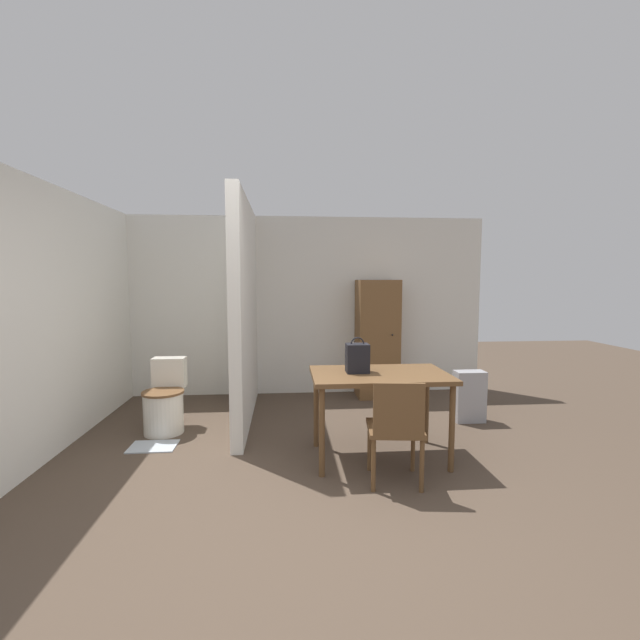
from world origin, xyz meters
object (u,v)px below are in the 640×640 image
wooden_chair (396,427)px  handbag (357,358)px  dining_table (380,382)px  wooden_cabinet (377,339)px  space_heater (469,396)px  toilet (165,403)px

wooden_chair → handbag: size_ratio=2.66×
dining_table → handbag: size_ratio=3.80×
dining_table → wooden_cabinet: (0.43, 2.07, 0.11)m
handbag → space_heater: size_ratio=0.55×
wooden_chair → wooden_cabinet: bearing=87.6°
wooden_chair → toilet: 2.57m
space_heater → wooden_cabinet: bearing=125.6°
toilet → space_heater: 3.39m
wooden_chair → space_heater: size_ratio=1.46×
toilet → dining_table: bearing=-22.4°
dining_table → space_heater: dining_table is taller
wooden_chair → handbag: bearing=118.0°
toilet → wooden_cabinet: (2.56, 1.20, 0.50)m
dining_table → handbag: bearing=170.0°
handbag → space_heater: handbag is taller
wooden_cabinet → space_heater: (0.83, -1.16, -0.52)m
toilet → wooden_cabinet: size_ratio=0.47×
dining_table → handbag: 0.30m
toilet → space_heater: size_ratio=1.30×
dining_table → wooden_chair: 0.57m
wooden_chair → handbag: (-0.22, 0.55, 0.45)m
toilet → wooden_cabinet: 2.87m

